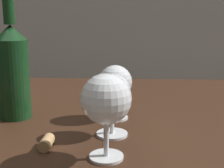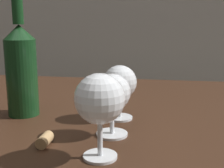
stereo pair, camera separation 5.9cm
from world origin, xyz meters
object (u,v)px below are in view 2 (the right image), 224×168
(wine_glass_pinot, at_px, (100,101))
(wine_glass_chardonnay, at_px, (112,94))
(wine_bottle, at_px, (21,68))
(cork, at_px, (45,140))
(wine_glass_merlot, at_px, (120,84))

(wine_glass_pinot, distance_m, wine_glass_chardonnay, 0.11)
(wine_bottle, relative_size, cork, 7.05)
(cork, bearing_deg, wine_glass_pinot, -16.82)
(wine_glass_chardonnay, relative_size, wine_glass_merlot, 0.99)
(wine_glass_pinot, height_order, wine_glass_merlot, wine_glass_pinot)
(wine_glass_pinot, xyz_separation_m, cork, (-0.11, 0.03, -0.09))
(wine_glass_chardonnay, bearing_deg, wine_bottle, 156.79)
(wine_bottle, bearing_deg, wine_glass_pinot, -41.45)
(wine_bottle, bearing_deg, wine_glass_merlot, 1.00)
(wine_glass_merlot, xyz_separation_m, wine_bottle, (-0.24, -0.00, 0.03))
(wine_glass_chardonnay, relative_size, wine_bottle, 0.43)
(wine_glass_merlot, distance_m, cork, 0.23)
(wine_glass_chardonnay, distance_m, wine_glass_merlot, 0.11)
(wine_glass_pinot, relative_size, wine_bottle, 0.50)
(wine_glass_chardonnay, xyz_separation_m, cork, (-0.12, -0.07, -0.08))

